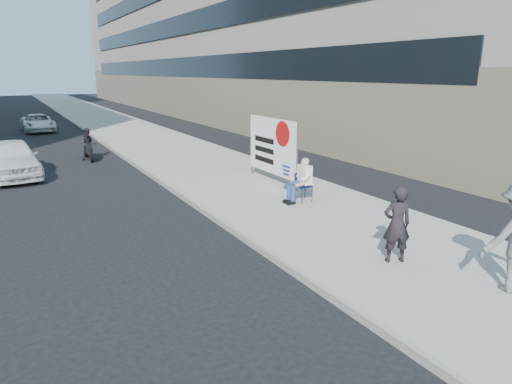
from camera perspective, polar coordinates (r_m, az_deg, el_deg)
ground at (r=8.77m, az=-4.62°, el=-11.43°), size 160.00×160.00×0.00m
near_sidewalk at (r=28.38m, az=-14.07°, el=6.71°), size 5.00×120.00×0.15m
near_building at (r=44.50m, az=-1.77°, el=22.75°), size 14.00×70.00×20.00m
seated_protester at (r=13.34m, az=5.55°, el=1.78°), size 0.83×1.12×1.31m
pedestrian_woman at (r=9.48m, az=17.19°, el=-3.90°), size 0.67×0.56×1.57m
protest_banner at (r=15.68m, az=2.03°, el=5.76°), size 0.08×3.06×2.20m
white_sedan_near at (r=19.35m, az=-28.16°, el=3.68°), size 1.97×4.29×1.42m
white_sedan_far at (r=33.83m, az=-25.60°, el=7.80°), size 1.96×4.12×1.14m
motorcycle at (r=21.90m, az=-20.19°, el=5.44°), size 0.75×2.05×1.42m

